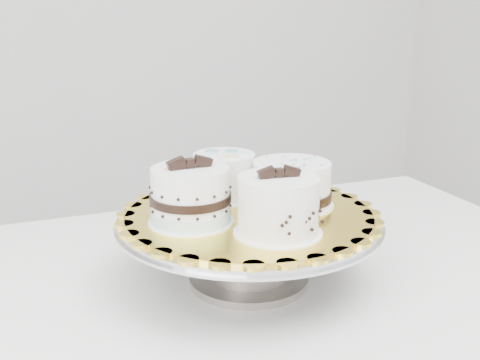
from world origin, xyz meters
name	(u,v)px	position (x,y,z in m)	size (l,w,h in m)	color
table	(228,332)	(0.02, 0.22, 0.68)	(1.36, 0.97, 0.75)	white
cake_stand	(249,237)	(0.06, 0.23, 0.83)	(0.40, 0.40, 0.11)	gray
cake_board	(249,214)	(0.06, 0.23, 0.86)	(0.37, 0.37, 0.01)	gold
cake_swirl	(278,207)	(0.06, 0.14, 0.90)	(0.13, 0.13, 0.10)	white
cake_banded	(191,198)	(-0.03, 0.23, 0.90)	(0.12, 0.12, 0.10)	white
cake_dots	(224,175)	(0.06, 0.32, 0.90)	(0.13, 0.13, 0.07)	white
cake_ribbon	(292,185)	(0.14, 0.23, 0.90)	(0.15, 0.15, 0.07)	white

